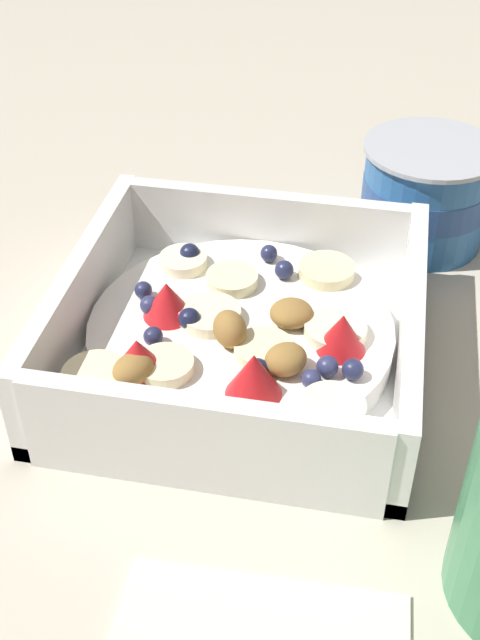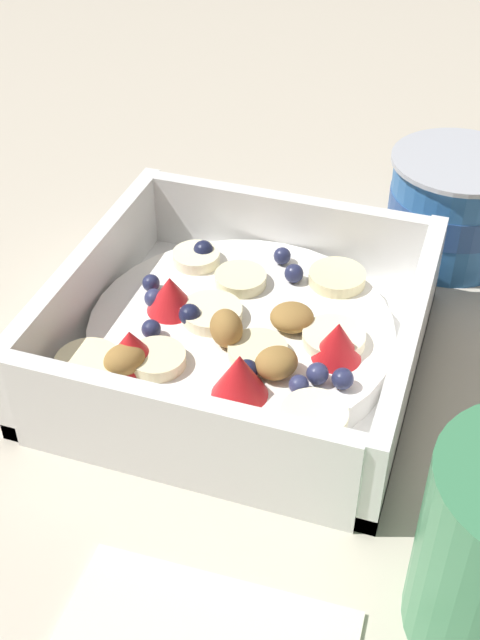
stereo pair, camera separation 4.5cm
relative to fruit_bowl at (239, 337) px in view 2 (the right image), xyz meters
name	(u,v)px [view 2 (the right image)]	position (x,y,z in m)	size (l,w,h in m)	color
ground_plane	(269,366)	(0.00, 0.02, -0.02)	(2.40, 2.40, 0.00)	beige
fruit_bowl	(239,337)	(0.00, 0.00, 0.00)	(0.19, 0.19, 0.06)	white
spoon	(390,227)	(-0.16, 0.06, -0.02)	(0.03, 0.17, 0.01)	silver
yogurt_cup	(453,207)	(-0.15, 0.10, 0.02)	(0.09, 0.09, 0.07)	#3370B7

